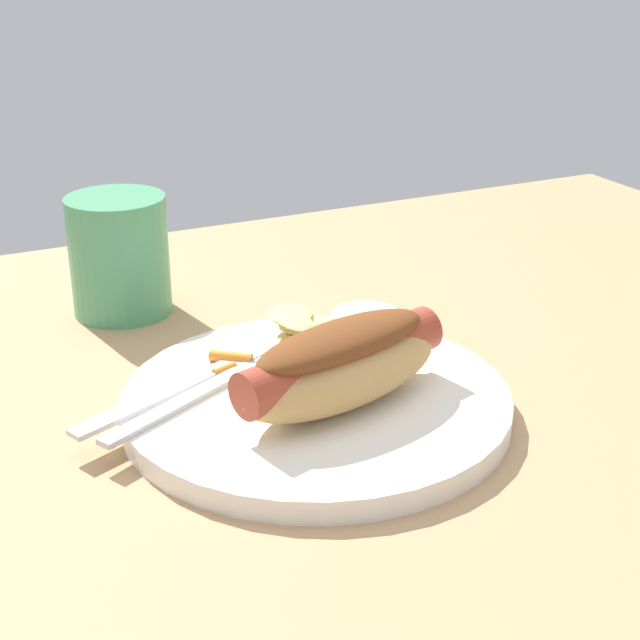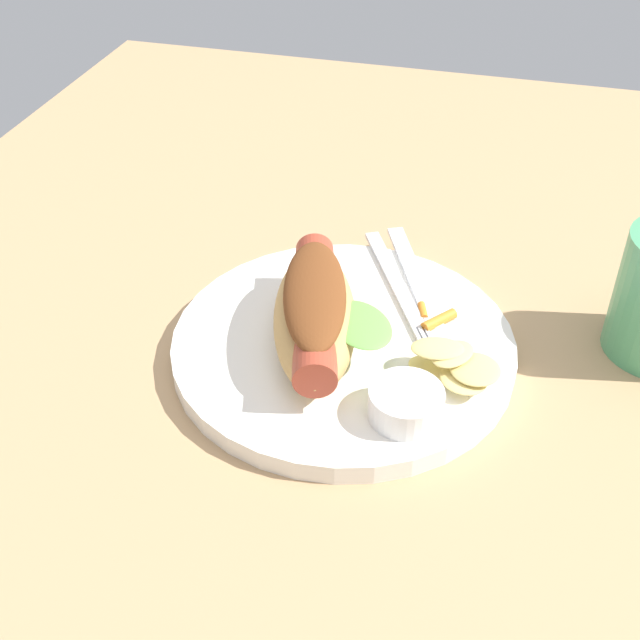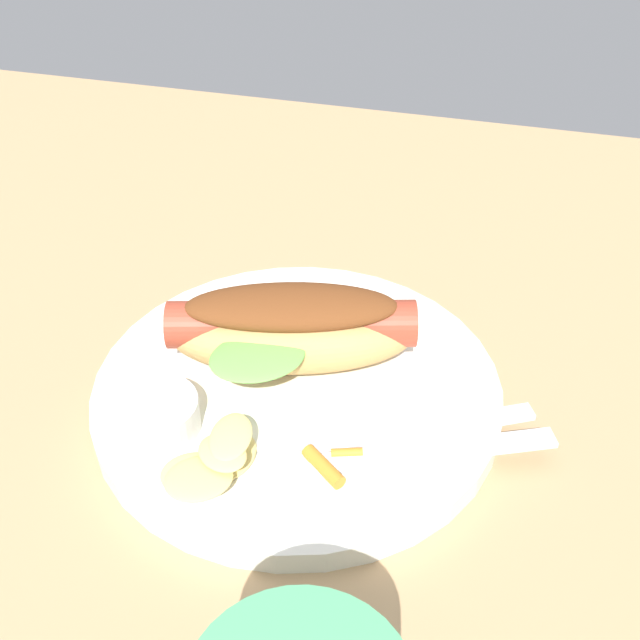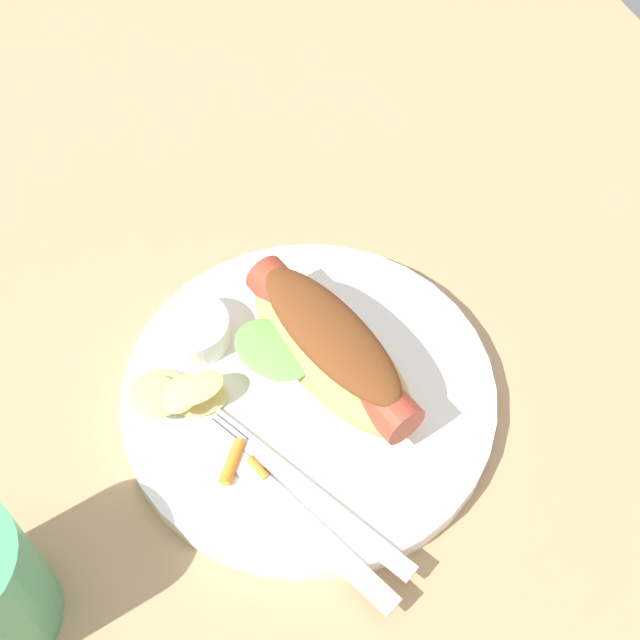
{
  "view_description": "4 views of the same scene",
  "coord_description": "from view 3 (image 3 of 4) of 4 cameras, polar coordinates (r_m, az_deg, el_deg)",
  "views": [
    {
      "loc": [
        -24.91,
        -50.55,
        31.78
      ],
      "look_at": [
        0.81,
        3.07,
        6.38
      ],
      "focal_mm": 54.22,
      "sensor_mm": 36.0,
      "label": 1
    },
    {
      "loc": [
        47.44,
        12.91,
        41.65
      ],
      "look_at": [
        1.91,
        0.67,
        4.54
      ],
      "focal_mm": 46.0,
      "sensor_mm": 36.0,
      "label": 2
    },
    {
      "loc": [
        -11.13,
        38.3,
        36.73
      ],
      "look_at": [
        -1.29,
        1.14,
        6.36
      ],
      "focal_mm": 44.62,
      "sensor_mm": 36.0,
      "label": 3
    },
    {
      "loc": [
        -29.37,
        13.06,
        54.81
      ],
      "look_at": [
        2.24,
        0.26,
        6.1
      ],
      "focal_mm": 49.24,
      "sensor_mm": 36.0,
      "label": 4
    }
  ],
  "objects": [
    {
      "name": "hot_dog",
      "position": [
        0.52,
        -2.03,
        -0.44
      ],
      "size": [
        17.12,
        12.5,
        5.54
      ],
      "rotation": [
        0.0,
        0.0,
        0.27
      ],
      "color": "tan",
      "rests_on": "plate"
    },
    {
      "name": "sauce_ramekin",
      "position": [
        0.49,
        -11.66,
        -6.71
      ],
      "size": [
        5.2,
        5.2,
        2.21
      ],
      "primitive_type": "cylinder",
      "color": "white",
      "rests_on": "plate"
    },
    {
      "name": "knife",
      "position": [
        0.48,
        8.2,
        -9.3
      ],
      "size": [
        14.06,
        7.16,
        0.36
      ],
      "primitive_type": "cube",
      "rotation": [
        0.0,
        0.0,
        0.41
      ],
      "color": "silver",
      "rests_on": "plate"
    },
    {
      "name": "carrot_garnish",
      "position": [
        0.46,
        0.64,
        -10.25
      ],
      "size": [
        3.49,
        3.32,
        0.86
      ],
      "color": "orange",
      "rests_on": "plate"
    },
    {
      "name": "fork",
      "position": [
        0.49,
        6.08,
        -8.04
      ],
      "size": [
        15.76,
        8.98,
        0.4
      ],
      "rotation": [
        0.0,
        0.0,
        0.48
      ],
      "color": "silver",
      "rests_on": "plate"
    },
    {
      "name": "plate",
      "position": [
        0.52,
        -1.94,
        -5.09
      ],
      "size": [
        26.45,
        26.45,
        1.6
      ],
      "primitive_type": "cylinder",
      "color": "white",
      "rests_on": "ground_plane"
    },
    {
      "name": "chips_pile",
      "position": [
        0.46,
        -7.64,
        -10.04
      ],
      "size": [
        5.94,
        7.62,
        2.37
      ],
      "color": "#E3CC76",
      "rests_on": "plate"
    },
    {
      "name": "ground_plane",
      "position": [
        0.55,
        -1.0,
        -5.03
      ],
      "size": [
        120.0,
        90.0,
        1.8
      ],
      "primitive_type": "cube",
      "color": "tan"
    }
  ]
}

